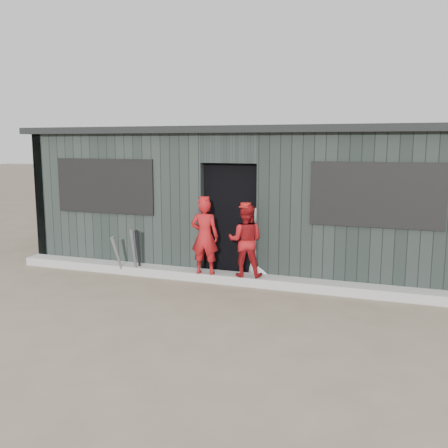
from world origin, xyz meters
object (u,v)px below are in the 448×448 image
at_px(bat_mid, 134,252).
at_px(player_red_right, 245,241).
at_px(player_grey_back, 263,243).
at_px(dugout, 253,197).
at_px(bat_left, 118,256).
at_px(bat_right, 138,252).
at_px(player_red_left, 205,236).

bearing_deg(bat_mid, player_red_right, 3.73).
height_order(player_grey_back, dugout, dugout).
distance_m(bat_left, player_grey_back, 2.58).
bearing_deg(bat_right, player_grey_back, 11.75).
distance_m(bat_mid, bat_right, 0.10).
relative_size(player_grey_back, dugout, 0.16).
relative_size(player_red_left, dugout, 0.15).
bearing_deg(bat_left, player_grey_back, 13.77).
distance_m(player_red_left, dugout, 1.91).
distance_m(player_red_right, player_grey_back, 0.46).
bearing_deg(player_red_right, player_red_left, -2.19).
bearing_deg(player_red_left, player_red_right, -179.45).
relative_size(player_red_left, player_red_right, 1.07).
bearing_deg(dugout, player_red_right, -77.49).
distance_m(bat_right, player_red_right, 2.00).
height_order(bat_right, player_grey_back, player_grey_back).
xyz_separation_m(player_red_left, dugout, (0.30, 1.82, 0.50)).
xyz_separation_m(bat_mid, dugout, (1.63, 1.86, 0.85)).
relative_size(bat_left, player_red_right, 0.62).
xyz_separation_m(bat_right, player_red_right, (1.97, 0.05, 0.34)).
distance_m(player_red_left, player_grey_back, 1.01).
relative_size(bat_right, player_red_right, 0.69).
relative_size(bat_mid, bat_right, 1.04).
relative_size(player_red_right, player_grey_back, 0.93).
xyz_separation_m(bat_right, dugout, (1.59, 1.78, 0.87)).
relative_size(bat_left, player_red_left, 0.58).
xyz_separation_m(bat_mid, bat_right, (0.04, 0.09, -0.02)).
bearing_deg(bat_right, player_red_left, -1.68).
bearing_deg(player_red_right, bat_mid, -5.39).
bearing_deg(player_red_right, bat_left, -4.00).
distance_m(bat_right, dugout, 2.54).
bearing_deg(player_red_left, bat_mid, -4.33).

